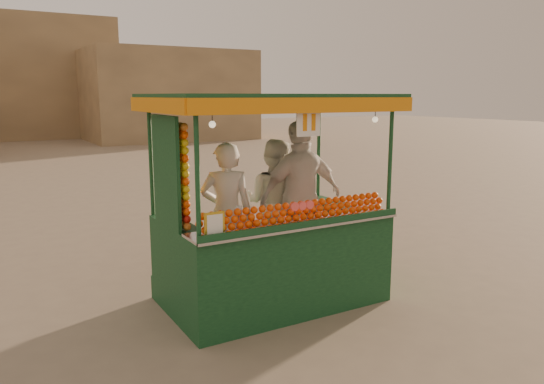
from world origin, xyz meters
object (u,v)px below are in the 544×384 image
vendor_middle (275,203)px  vendor_right (301,198)px  vendor_left (227,213)px  juice_cart (271,238)px

vendor_middle → vendor_right: size_ratio=0.87×
vendor_left → vendor_middle: vendor_left is taller
vendor_left → vendor_right: vendor_right is taller
juice_cart → vendor_middle: 0.69m
juice_cart → vendor_middle: bearing=55.3°
vendor_left → vendor_right: (0.96, -0.14, 0.12)m
vendor_right → juice_cart: bearing=15.6°
vendor_middle → vendor_left: bearing=71.2°
juice_cart → vendor_left: bearing=150.3°
vendor_left → juice_cart: bearing=174.6°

